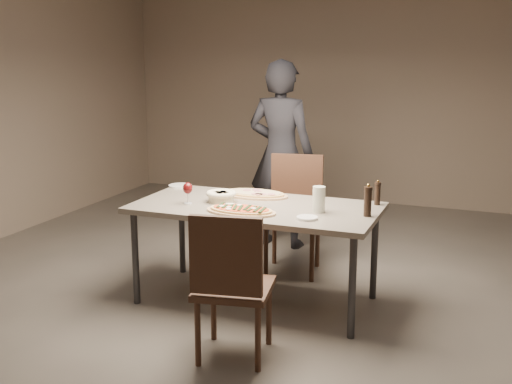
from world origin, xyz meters
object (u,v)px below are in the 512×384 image
(diner, at_px, (281,154))
(zucchini_pizza, at_px, (241,210))
(pepper_mill_left, at_px, (368,201))
(chair_far, at_px, (295,207))
(carafe, at_px, (319,199))
(ham_pizza, at_px, (254,194))
(bread_basket, at_px, (221,196))
(chair_near, at_px, (231,279))
(dining_table, at_px, (256,213))

(diner, bearing_deg, zucchini_pizza, 103.38)
(pepper_mill_left, bearing_deg, chair_far, 134.01)
(carafe, height_order, diner, diner)
(diner, bearing_deg, ham_pizza, 102.70)
(bread_basket, height_order, diner, diner)
(ham_pizza, bearing_deg, zucchini_pizza, -85.70)
(zucchini_pizza, bearing_deg, chair_far, 107.18)
(chair_near, bearing_deg, dining_table, 92.31)
(bread_basket, distance_m, carafe, 0.77)
(bread_basket, height_order, chair_near, chair_near)
(ham_pizza, bearing_deg, chair_near, -81.60)
(carafe, bearing_deg, chair_near, -106.65)
(chair_far, bearing_deg, dining_table, 77.77)
(chair_near, bearing_deg, carafe, 63.27)
(bread_basket, bearing_deg, zucchini_pizza, -42.98)
(chair_near, bearing_deg, diner, 92.01)
(zucchini_pizza, relative_size, chair_far, 0.52)
(pepper_mill_left, distance_m, carafe, 0.34)
(dining_table, bearing_deg, zucchini_pizza, -95.45)
(ham_pizza, relative_size, pepper_mill_left, 2.39)
(ham_pizza, relative_size, chair_near, 0.57)
(ham_pizza, height_order, bread_basket, bread_basket)
(chair_near, height_order, chair_far, chair_far)
(bread_basket, bearing_deg, pepper_mill_left, -1.15)
(dining_table, bearing_deg, carafe, -3.45)
(diner, bearing_deg, carafe, 122.36)
(bread_basket, relative_size, carafe, 1.23)
(dining_table, relative_size, carafe, 9.72)
(dining_table, xyz_separation_m, carafe, (0.49, -0.03, 0.15))
(ham_pizza, relative_size, chair_far, 0.55)
(carafe, xyz_separation_m, chair_near, (-0.28, -0.93, -0.31))
(dining_table, bearing_deg, chair_near, -77.62)
(dining_table, height_order, zucchini_pizza, zucchini_pizza)
(carafe, height_order, chair_far, chair_far)
(bread_basket, bearing_deg, chair_far, 67.54)
(zucchini_pizza, height_order, bread_basket, bread_basket)
(dining_table, distance_m, bread_basket, 0.30)
(pepper_mill_left, xyz_separation_m, chair_far, (-0.79, 0.81, -0.30))
(pepper_mill_left, xyz_separation_m, carafe, (-0.34, -0.01, -0.02))
(dining_table, bearing_deg, bread_basket, 178.87)
(bread_basket, xyz_separation_m, chair_near, (0.49, -0.96, -0.26))
(bread_basket, xyz_separation_m, carafe, (0.77, -0.03, 0.04))
(carafe, distance_m, chair_far, 0.98)
(chair_near, bearing_deg, pepper_mill_left, 46.47)
(ham_pizza, height_order, carafe, carafe)
(zucchini_pizza, height_order, chair_far, chair_far)
(chair_far, bearing_deg, pepper_mill_left, 124.95)
(ham_pizza, bearing_deg, dining_table, -72.99)
(pepper_mill_left, distance_m, diner, 1.83)
(carafe, bearing_deg, pepper_mill_left, 2.10)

